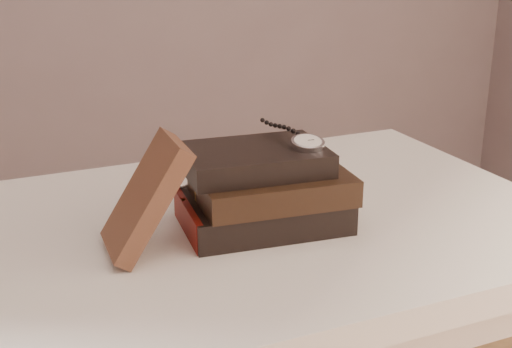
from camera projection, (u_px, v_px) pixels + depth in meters
name	position (u px, v px, depth m)	size (l,w,h in m)	color
table	(212.00, 283.00, 1.00)	(1.00, 0.60, 0.75)	white
book_stack	(264.00, 190.00, 0.95)	(0.23, 0.17, 0.11)	black
journal	(146.00, 197.00, 0.86)	(0.02, 0.10, 0.16)	#412419
pocket_watch	(305.00, 141.00, 0.94)	(0.05, 0.15, 0.02)	silver
eyeglasses	(195.00, 171.00, 0.99)	(0.10, 0.11, 0.04)	silver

